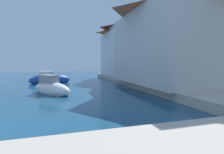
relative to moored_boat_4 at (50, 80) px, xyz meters
name	(u,v)px	position (x,y,z in m)	size (l,w,h in m)	color
quay_promenade	(74,121)	(1.29, -14.00, -0.14)	(44.00, 32.00, 0.50)	#BCB29E
moored_boat_4	(50,80)	(0.00, 0.00, 0.00)	(4.29, 1.91, 1.54)	#1E479E
moored_boat_5	(51,88)	(0.37, -6.83, -0.01)	(3.10, 3.67, 1.54)	white
waterfront_building_main	(172,40)	(9.97, -6.82, 3.65)	(7.40, 10.19, 6.97)	beige
waterfront_building_annex	(130,48)	(9.97, 2.04, 3.69)	(5.88, 9.17, 7.05)	white
waterfront_building_far	(127,50)	(9.97, 3.03, 3.47)	(6.29, 7.08, 6.62)	white
quayside_tree	(167,45)	(9.02, -7.57, 3.13)	(3.24, 3.24, 4.65)	brown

